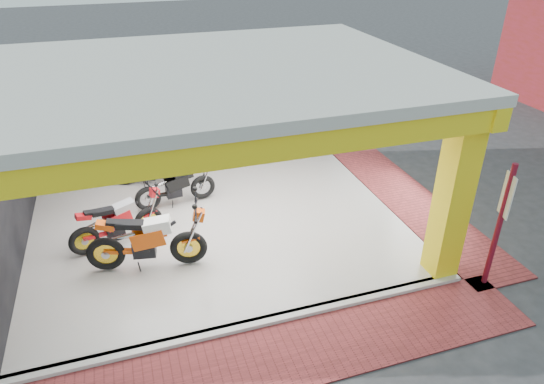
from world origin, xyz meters
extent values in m
plane|color=#2D2D30|center=(0.00, 0.00, 0.00)|extent=(80.00, 80.00, 0.00)
cube|color=silver|center=(0.00, 2.00, 0.05)|extent=(8.00, 6.00, 0.10)
cube|color=beige|center=(0.00, 2.00, 3.60)|extent=(8.40, 6.40, 0.20)
cube|color=black|center=(0.00, 5.10, 1.75)|extent=(8.20, 0.20, 3.50)
cube|color=yellow|center=(3.75, -0.75, 1.75)|extent=(0.50, 0.50, 3.50)
cube|color=yellow|center=(0.00, -1.00, 3.30)|extent=(8.40, 0.30, 0.40)
cube|color=yellow|center=(4.00, 2.00, 3.30)|extent=(0.30, 6.40, 0.40)
cube|color=silver|center=(0.00, -1.02, 0.05)|extent=(8.00, 0.20, 0.10)
cube|color=maroon|center=(0.00, -1.80, 0.01)|extent=(9.00, 1.40, 0.03)
cube|color=maroon|center=(4.80, 2.00, 0.01)|extent=(1.40, 7.00, 0.03)
cylinder|color=maroon|center=(4.42, -1.28, 1.26)|extent=(0.10, 0.10, 2.52)
cube|color=white|center=(4.42, -1.28, 1.92)|extent=(0.12, 0.34, 0.81)
camera|label=1|loc=(-1.68, -6.93, 6.00)|focal=32.00mm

